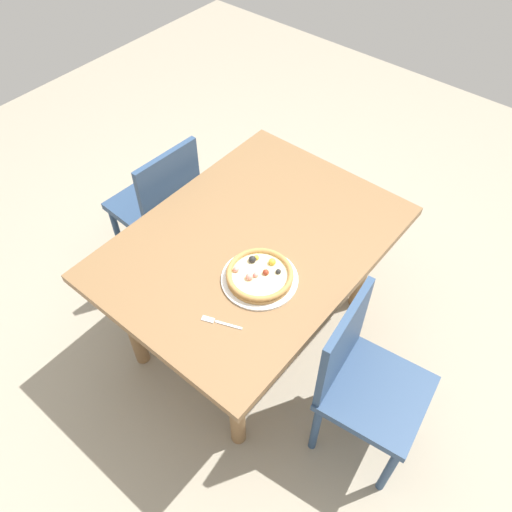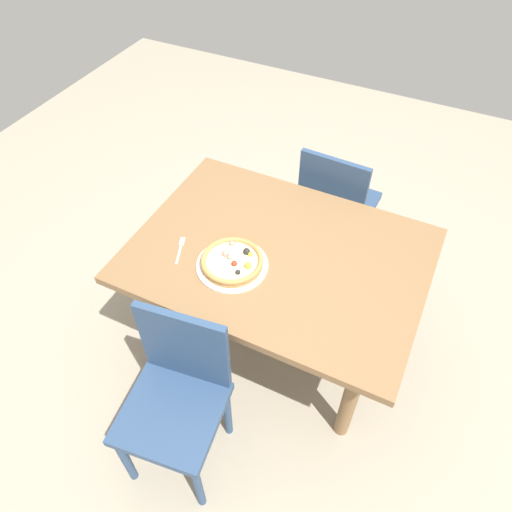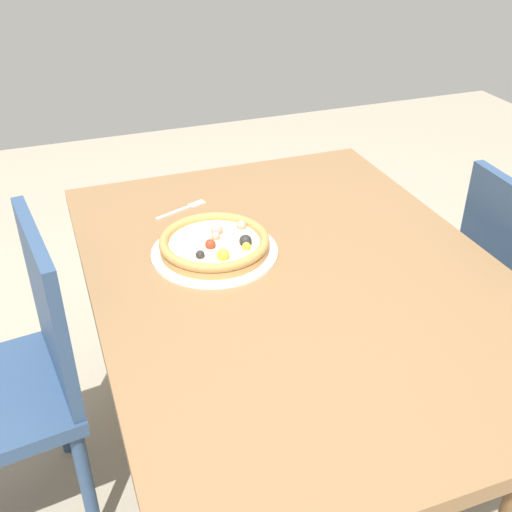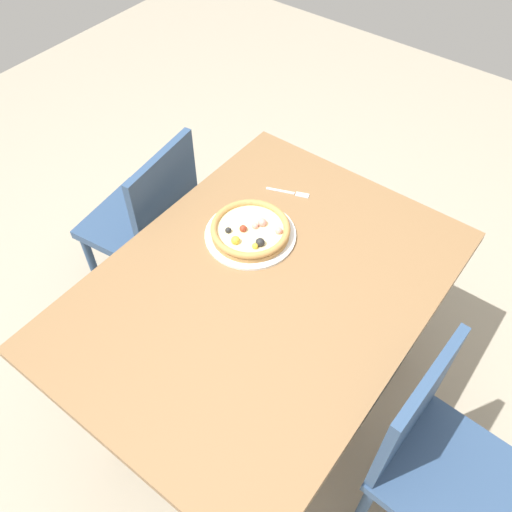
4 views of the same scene
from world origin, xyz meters
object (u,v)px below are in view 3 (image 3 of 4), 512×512
dining_table (298,304)px  plate (215,252)px  pizza (215,243)px  chair_near (12,380)px  fork (185,208)px

dining_table → plate: size_ratio=4.15×
pizza → plate: bearing=-124.5°
chair_near → pizza: size_ratio=3.13×
plate → pizza: bearing=55.5°
plate → chair_near: bearing=-88.3°
dining_table → pizza: pizza is taller
chair_near → fork: bearing=-69.3°
fork → plate: bearing=-109.4°
dining_table → pizza: (-0.15, -0.16, 0.13)m
fork → pizza: bearing=-109.2°
fork → dining_table: bearing=-88.7°
dining_table → chair_near: (-0.14, -0.70, -0.15)m
dining_table → pizza: bearing=-132.9°
chair_near → plate: size_ratio=2.72×
plate → pizza: 0.03m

